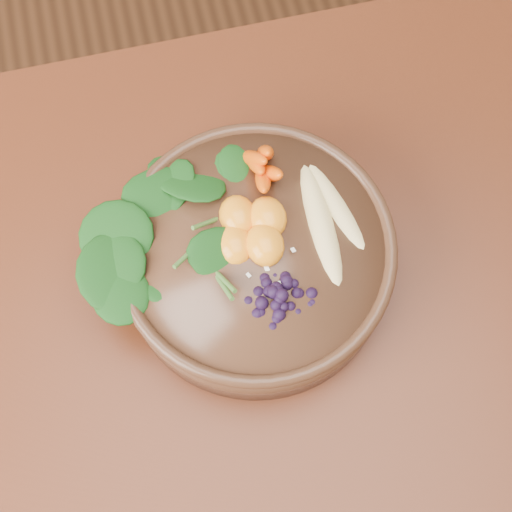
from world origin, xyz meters
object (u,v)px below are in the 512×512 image
(dining_table, at_px, (403,400))
(carrot_cluster, at_px, (274,148))
(mandarin_cluster, at_px, (251,225))
(stoneware_bowl, at_px, (256,260))
(blueberry_pile, at_px, (282,291))
(kale_heap, at_px, (193,203))
(banana_halves, at_px, (330,209))

(dining_table, bearing_deg, carrot_cluster, 112.42)
(carrot_cluster, bearing_deg, mandarin_cluster, -129.81)
(stoneware_bowl, bearing_deg, mandarin_cluster, 92.75)
(stoneware_bowl, xyz_separation_m, blueberry_pile, (0.01, -0.05, 0.05))
(carrot_cluster, bearing_deg, dining_table, -76.68)
(dining_table, relative_size, kale_heap, 9.29)
(mandarin_cluster, bearing_deg, stoneware_bowl, -87.25)
(mandarin_cluster, bearing_deg, banana_halves, -0.65)
(kale_heap, xyz_separation_m, banana_halves, (0.12, -0.03, -0.01))
(carrot_cluster, relative_size, banana_halves, 0.48)
(carrot_cluster, height_order, mandarin_cluster, carrot_cluster)
(stoneware_bowl, bearing_deg, blueberry_pile, -78.04)
(kale_heap, xyz_separation_m, carrot_cluster, (0.08, 0.03, 0.02))
(banana_halves, height_order, mandarin_cluster, mandarin_cluster)
(dining_table, relative_size, banana_halves, 10.59)
(blueberry_pile, bearing_deg, carrot_cluster, 79.54)
(carrot_cluster, xyz_separation_m, banana_halves, (0.04, -0.06, -0.02))
(banana_halves, xyz_separation_m, mandarin_cluster, (-0.07, 0.00, 0.00))
(carrot_cluster, bearing_deg, blueberry_pile, -109.55)
(dining_table, xyz_separation_m, stoneware_bowl, (-0.13, 0.15, 0.13))
(carrot_cluster, relative_size, blueberry_pile, 0.60)
(banana_halves, bearing_deg, carrot_cluster, 113.06)
(stoneware_bowl, height_order, mandarin_cluster, mandarin_cluster)
(stoneware_bowl, xyz_separation_m, banana_halves, (0.07, 0.02, 0.05))
(dining_table, bearing_deg, banana_halves, 108.35)
(kale_heap, bearing_deg, stoneware_bowl, -44.04)
(kale_heap, xyz_separation_m, blueberry_pile, (0.06, -0.10, -0.00))
(kale_heap, bearing_deg, banana_halves, -14.45)
(banana_halves, bearing_deg, mandarin_cluster, 170.25)
(kale_heap, relative_size, mandarin_cluster, 2.07)
(blueberry_pile, bearing_deg, stoneware_bowl, 101.96)
(carrot_cluster, distance_m, banana_halves, 0.08)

